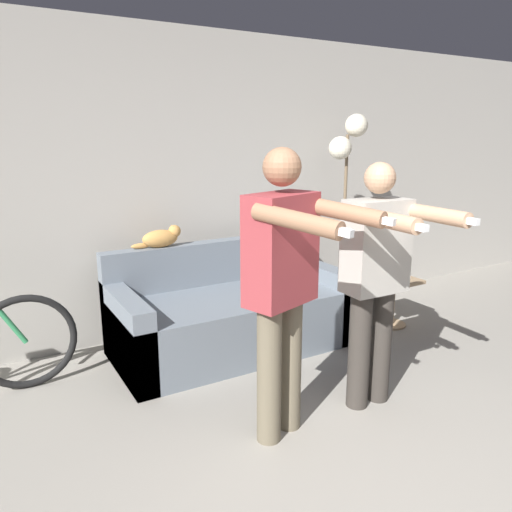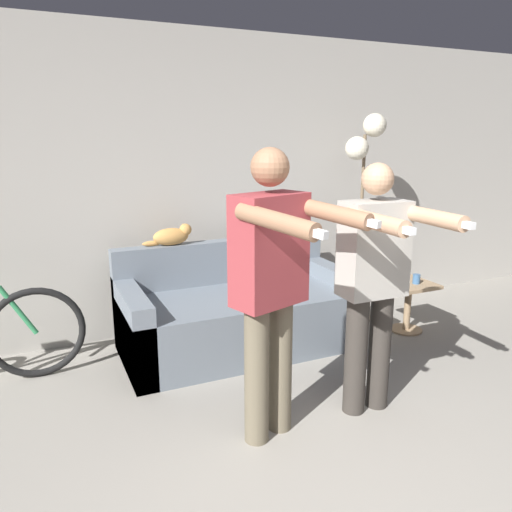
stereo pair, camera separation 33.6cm
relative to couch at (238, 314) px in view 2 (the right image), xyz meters
The scene contains 8 objects.
wall_back 1.21m from the couch, 110.14° to the left, with size 10.00×0.05×2.60m.
couch is the anchor object (origin of this frame).
person_left 1.46m from the couch, 103.92° to the right, with size 0.61×0.77×1.67m.
person_right 1.45m from the couch, 73.11° to the right, with size 0.48×0.68×1.58m.
cat 0.85m from the couch, 141.27° to the left, with size 0.41×0.14×0.17m.
floor_lamp 1.80m from the couch, ahead, with size 0.39×0.30×1.92m.
side_table 1.55m from the couch, 11.22° to the right, with size 0.41×0.41×0.45m.
cup 1.61m from the couch, 12.62° to the right, with size 0.06×0.06×0.08m.
Camera 2 is at (-1.24, -1.11, 1.74)m, focal length 35.00 mm.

